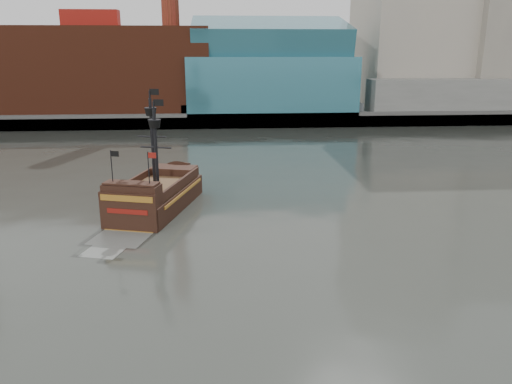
{
  "coord_description": "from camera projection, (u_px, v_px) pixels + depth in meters",
  "views": [
    {
      "loc": [
        0.15,
        -24.0,
        13.29
      ],
      "look_at": [
        2.67,
        8.22,
        4.0
      ],
      "focal_mm": 35.0,
      "sensor_mm": 36.0,
      "label": 1
    }
  ],
  "objects": [
    {
      "name": "ground",
      "position": [
        218.0,
        307.0,
        26.66
      ],
      "size": [
        400.0,
        400.0,
        0.0
      ],
      "primitive_type": "plane",
      "color": "#262924",
      "rests_on": "ground"
    },
    {
      "name": "promenade_far",
      "position": [
        216.0,
        105.0,
        114.53
      ],
      "size": [
        220.0,
        60.0,
        2.0
      ],
      "primitive_type": "cube",
      "color": "slate",
      "rests_on": "ground"
    },
    {
      "name": "seawall",
      "position": [
        216.0,
        121.0,
        86.18
      ],
      "size": [
        220.0,
        1.0,
        2.6
      ],
      "primitive_type": "cube",
      "color": "#4C4C49",
      "rests_on": "ground"
    },
    {
      "name": "pirate_ship",
      "position": [
        156.0,
        198.0,
        42.68
      ],
      "size": [
        8.02,
        15.07,
        10.81
      ],
      "rotation": [
        0.0,
        0.0,
        -0.27
      ],
      "color": "black",
      "rests_on": "ground"
    }
  ]
}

